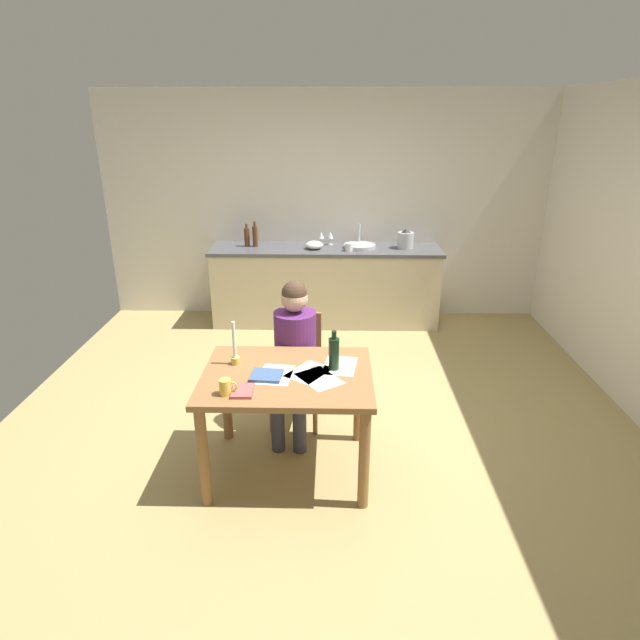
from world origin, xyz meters
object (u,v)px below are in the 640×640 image
at_px(bottle_oil, 247,237).
at_px(wine_glass_by_kettle, 321,235).
at_px(book_magazine, 267,376).
at_px(coffee_mug, 226,387).
at_px(chair_at_table, 297,363).
at_px(sink_unit, 360,246).
at_px(dining_table, 287,390).
at_px(bottle_vinegar, 255,236).
at_px(book_cookery, 243,391).
at_px(stovetop_kettle, 405,240).
at_px(mixing_bowl, 314,245).
at_px(person_seated, 294,349).
at_px(wine_glass_near_sink, 330,235).
at_px(candlestick, 235,352).
at_px(teacup_on_counter, 349,247).
at_px(wine_bottle_on_table, 334,353).

bearing_deg(bottle_oil, wine_glass_by_kettle, 6.92).
bearing_deg(book_magazine, coffee_mug, -128.81).
bearing_deg(chair_at_table, bottle_oil, 107.81).
bearing_deg(sink_unit, dining_table, -101.92).
bearing_deg(coffee_mug, bottle_vinegar, 94.50).
bearing_deg(wine_glass_by_kettle, bottle_vinegar, -171.80).
distance_m(book_cookery, bottle_vinegar, 3.16).
distance_m(chair_at_table, stovetop_kettle, 2.48).
xyz_separation_m(dining_table, mixing_bowl, (0.08, 2.78, 0.32)).
relative_size(person_seated, bottle_vinegar, 4.15).
distance_m(mixing_bowl, wine_glass_near_sink, 0.28).
bearing_deg(bottle_vinegar, book_cookery, -83.74).
xyz_separation_m(person_seated, stovetop_kettle, (1.11, 2.31, 0.32)).
bearing_deg(book_magazine, candlestick, 145.83).
xyz_separation_m(chair_at_table, book_magazine, (-0.15, -0.72, 0.26)).
bearing_deg(teacup_on_counter, coffee_mug, -105.51).
height_order(book_cookery, wine_glass_by_kettle, wine_glass_by_kettle).
distance_m(wine_bottle_on_table, bottle_vinegar, 2.95).
bearing_deg(sink_unit, mixing_bowl, -172.86).
bearing_deg(wine_glass_near_sink, sink_unit, -23.48).
relative_size(book_cookery, wine_bottle_on_table, 0.64).
xyz_separation_m(bottle_oil, wine_glass_by_kettle, (0.85, 0.10, -0.00)).
bearing_deg(stovetop_kettle, wine_glass_near_sink, 170.02).
height_order(coffee_mug, sink_unit, sink_unit).
bearing_deg(sink_unit, wine_glass_near_sink, 156.52).
height_order(sink_unit, wine_glass_by_kettle, sink_unit).
bearing_deg(book_cookery, stovetop_kettle, 64.11).
height_order(wine_bottle_on_table, stovetop_kettle, stovetop_kettle).
relative_size(chair_at_table, coffee_mug, 7.90).
relative_size(mixing_bowl, stovetop_kettle, 0.90).
bearing_deg(chair_at_table, book_cookery, -106.22).
relative_size(bottle_oil, teacup_on_counter, 2.15).
xyz_separation_m(book_cookery, teacup_on_counter, (0.73, 2.94, 0.19)).
height_order(chair_at_table, candlestick, candlestick).
bearing_deg(stovetop_kettle, candlestick, -118.72).
bearing_deg(book_cookery, person_seated, 69.57).
bearing_deg(person_seated, wine_glass_by_kettle, 86.54).
bearing_deg(coffee_mug, candlestick, 92.22).
height_order(person_seated, wine_glass_near_sink, person_seated).
bearing_deg(book_cookery, dining_table, 43.39).
xyz_separation_m(dining_table, coffee_mug, (-0.35, -0.28, 0.17)).
relative_size(book_cookery, bottle_oil, 0.68).
bearing_deg(book_magazine, wine_glass_near_sink, 87.36).
height_order(bottle_vinegar, stovetop_kettle, bottle_vinegar).
height_order(book_cookery, stovetop_kettle, stovetop_kettle).
height_order(candlestick, wine_glass_by_kettle, wine_glass_by_kettle).
relative_size(book_cookery, teacup_on_counter, 1.47).
distance_m(sink_unit, teacup_on_counter, 0.20).
distance_m(dining_table, wine_bottle_on_table, 0.39).
height_order(book_cookery, mixing_bowl, mixing_bowl).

